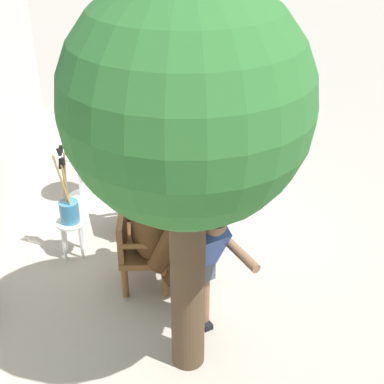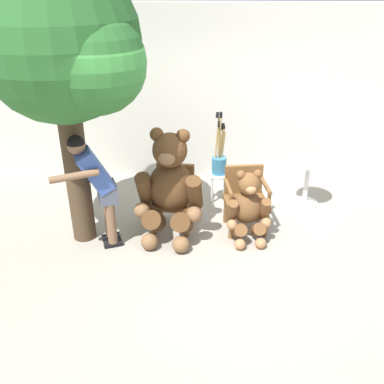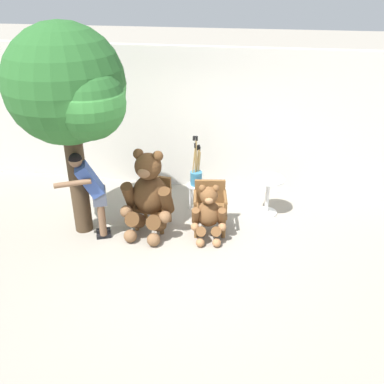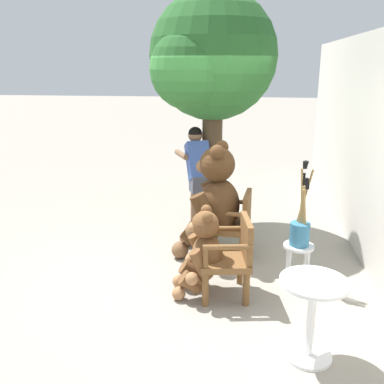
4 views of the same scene
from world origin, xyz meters
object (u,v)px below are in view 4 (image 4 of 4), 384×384
wooden_chair_left (233,222)px  round_side_table (312,310)px  brush_bucket (300,227)px  teddy_bear_large (213,201)px  wooden_chair_right (230,255)px  white_stool (298,254)px  teddy_bear_small (202,253)px  person_visitor (199,171)px  patio_tree (209,61)px

wooden_chair_left → round_side_table: size_ratio=1.19×
brush_bucket → teddy_bear_large: bearing=-122.1°
wooden_chair_right → wooden_chair_left: bearing=180.0°
wooden_chair_right → white_stool: bearing=115.6°
teddy_bear_small → person_visitor: (-1.88, -0.25, 0.43)m
patio_tree → teddy_bear_small: bearing=3.5°
teddy_bear_large → teddy_bear_small: teddy_bear_large is taller
wooden_chair_left → wooden_chair_right: (0.98, -0.00, 0.00)m
white_stool → patio_tree: (-1.71, -1.17, 2.09)m
wooden_chair_left → patio_tree: bearing=-158.8°
teddy_bear_small → round_side_table: teddy_bear_small is taller
wooden_chair_right → person_visitor: size_ratio=0.56×
teddy_bear_small → white_stool: teddy_bear_small is taller
teddy_bear_large → patio_tree: bearing=-171.5°
teddy_bear_small → patio_tree: (-2.09, -0.13, 1.97)m
teddy_bear_large → white_stool: (0.63, 1.01, -0.37)m
brush_bucket → white_stool: bearing=-109.0°
white_stool → brush_bucket: 0.32m
brush_bucket → round_side_table: (1.32, -0.04, -0.22)m
round_side_table → patio_tree: (-3.04, -1.14, 2.00)m
wooden_chair_right → person_visitor: person_visitor is taller
teddy_bear_large → wooden_chair_right: bearing=14.7°
person_visitor → teddy_bear_small: bearing=7.7°
white_stool → round_side_table: round_side_table is taller
teddy_bear_small → white_stool: size_ratio=2.12×
person_visitor → round_side_table: person_visitor is taller
white_stool → wooden_chair_right: bearing=-64.4°
person_visitor → round_side_table: bearing=24.0°
wooden_chair_left → person_visitor: size_ratio=0.56×
wooden_chair_left → teddy_bear_small: size_ratio=0.88×
patio_tree → wooden_chair_left: bearing=21.2°
wooden_chair_right → white_stool: (-0.36, 0.75, -0.11)m
person_visitor → wooden_chair_left: bearing=31.8°
white_stool → brush_bucket: brush_bucket is taller
wooden_chair_left → patio_tree: (-1.09, -0.42, 1.99)m
white_stool → round_side_table: (1.32, -0.04, 0.09)m
brush_bucket → round_side_table: bearing=-1.8°
brush_bucket → wooden_chair_right: bearing=-64.5°
white_stool → brush_bucket: bearing=71.0°
white_stool → wooden_chair_left: bearing=-129.5°
wooden_chair_right → patio_tree: 2.90m
wooden_chair_left → person_visitor: (-0.88, -0.55, 0.45)m
teddy_bear_small → person_visitor: size_ratio=0.64×
teddy_bear_small → round_side_table: 1.38m
brush_bucket → patio_tree: (-1.71, -1.18, 1.77)m
person_visitor → patio_tree: bearing=150.0°
teddy_bear_large → patio_tree: patio_tree is taller
person_visitor → brush_bucket: bearing=40.9°
white_stool → patio_tree: bearing=-145.6°
teddy_bear_small → brush_bucket: size_ratio=1.02×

